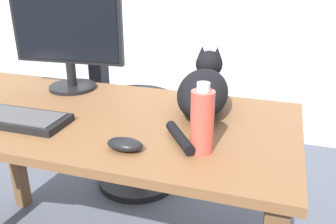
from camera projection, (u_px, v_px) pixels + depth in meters
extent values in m
cube|color=brown|center=(95.00, 118.00, 1.31)|extent=(1.43, 0.68, 0.03)
cube|color=brown|center=(14.00, 147.00, 1.89)|extent=(0.06, 0.06, 0.71)
cube|color=brown|center=(274.00, 192.00, 1.52)|extent=(0.06, 0.06, 0.71)
cylinder|color=black|center=(138.00, 178.00, 2.23)|extent=(0.48, 0.48, 0.04)
cylinder|color=black|center=(137.00, 145.00, 2.14)|extent=(0.06, 0.06, 0.49)
cylinder|color=black|center=(135.00, 102.00, 2.04)|extent=(0.44, 0.44, 0.06)
cube|color=black|center=(99.00, 63.00, 1.94)|extent=(0.18, 0.35, 0.40)
cylinder|color=black|center=(73.00, 87.00, 1.57)|extent=(0.20, 0.20, 0.01)
cylinder|color=black|center=(71.00, 74.00, 1.55)|extent=(0.04, 0.04, 0.10)
cube|color=black|center=(66.00, 27.00, 1.48)|extent=(0.48, 0.06, 0.30)
cube|color=black|center=(65.00, 27.00, 1.46)|extent=(0.45, 0.04, 0.27)
cube|color=black|center=(7.00, 117.00, 1.25)|extent=(0.44, 0.15, 0.02)
cube|color=#444447|center=(7.00, 114.00, 1.25)|extent=(0.40, 0.12, 0.00)
ellipsoid|color=black|center=(203.00, 93.00, 1.30)|extent=(0.22, 0.38, 0.15)
sphere|color=black|center=(209.00, 64.00, 1.47)|extent=(0.11, 0.11, 0.11)
cone|color=black|center=(202.00, 52.00, 1.46)|extent=(0.04, 0.04, 0.04)
cone|color=black|center=(217.00, 52.00, 1.45)|extent=(0.04, 0.04, 0.04)
cylinder|color=black|center=(180.00, 137.00, 1.09)|extent=(0.13, 0.17, 0.03)
ellipsoid|color=black|center=(125.00, 144.00, 1.05)|extent=(0.11, 0.06, 0.04)
cylinder|color=#D84C3D|center=(202.00, 122.00, 1.02)|extent=(0.07, 0.07, 0.18)
cylinder|color=silver|center=(203.00, 87.00, 0.98)|extent=(0.04, 0.04, 0.02)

